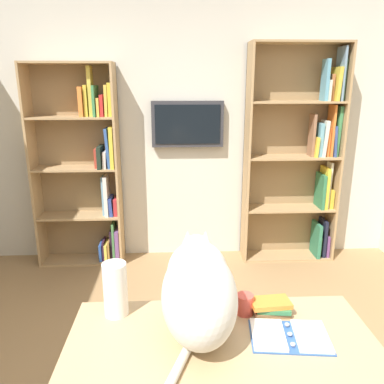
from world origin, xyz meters
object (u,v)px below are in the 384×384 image
object	(u,v)px
open_binder	(290,336)
bookshelf_right	(87,168)
cat	(198,288)
paper_towel_roll	(115,289)
desk	(223,372)
desk_book_stack	(271,307)
bookshelf_left	(303,157)
wall_mounted_tv	(188,124)
coffee_mug	(245,304)

from	to	relation	value
open_binder	bookshelf_right	bearing A→B (deg)	-60.66
cat	paper_towel_roll	size ratio (longest dim) A/B	2.60
desk	open_binder	xyz separation A→B (m)	(-0.29, -0.04, 0.13)
desk_book_stack	bookshelf_left	bearing A→B (deg)	-111.21
wall_mounted_tv	coffee_mug	xyz separation A→B (m)	(-0.18, 2.29, -0.59)
cat	desk_book_stack	xyz separation A→B (m)	(-0.35, -0.10, -0.17)
bookshelf_left	desk	distance (m)	2.72
bookshelf_left	cat	world-z (taller)	bookshelf_left
cat	coffee_mug	distance (m)	0.29
coffee_mug	open_binder	bearing A→B (deg)	130.58
coffee_mug	bookshelf_left	bearing A→B (deg)	-114.02
cat	desk_book_stack	size ratio (longest dim) A/B	3.49
desk_book_stack	coffee_mug	bearing A→B (deg)	-2.86
open_binder	desk_book_stack	world-z (taller)	desk_book_stack
paper_towel_roll	coffee_mug	world-z (taller)	paper_towel_roll
wall_mounted_tv	desk_book_stack	size ratio (longest dim) A/B	3.74
desk	paper_towel_roll	size ratio (longest dim) A/B	5.09
desk	bookshelf_left	bearing A→B (deg)	-114.53
wall_mounted_tv	paper_towel_roll	size ratio (longest dim) A/B	2.79
bookshelf_right	coffee_mug	world-z (taller)	bookshelf_right
bookshelf_left	paper_towel_roll	bearing A→B (deg)	54.11
paper_towel_roll	bookshelf_right	bearing A→B (deg)	-74.87
bookshelf_right	paper_towel_roll	size ratio (longest dim) A/B	7.79
bookshelf_right	desk	world-z (taller)	bookshelf_right
bookshelf_right	open_binder	size ratio (longest dim) A/B	5.68
bookshelf_left	wall_mounted_tv	size ratio (longest dim) A/B	3.05
bookshelf_right	coffee_mug	xyz separation A→B (m)	(-1.19, 2.21, -0.17)
wall_mounted_tv	open_binder	world-z (taller)	wall_mounted_tv
desk	paper_towel_roll	xyz separation A→B (m)	(0.47, -0.26, 0.25)
desk	open_binder	size ratio (longest dim) A/B	3.71
desk	cat	world-z (taller)	cat
bookshelf_left	open_binder	bearing A→B (deg)	70.98
coffee_mug	desk	bearing A→B (deg)	60.79
cat	paper_towel_roll	bearing A→B (deg)	-19.59
bookshelf_right	open_binder	distance (m)	2.76
bookshelf_left	paper_towel_roll	world-z (taller)	bookshelf_left
desk	open_binder	bearing A→B (deg)	-171.30
coffee_mug	cat	bearing A→B (deg)	25.70
bookshelf_left	bookshelf_right	xyz separation A→B (m)	(2.17, 0.00, -0.10)
desk	cat	xyz separation A→B (m)	(0.10, -0.12, 0.33)
bookshelf_right	paper_towel_roll	world-z (taller)	bookshelf_right
bookshelf_left	coffee_mug	size ratio (longest dim) A/B	22.76
paper_towel_roll	desk_book_stack	xyz separation A→B (m)	(-0.72, 0.03, -0.09)
coffee_mug	desk_book_stack	distance (m)	0.13
open_binder	desk_book_stack	xyz separation A→B (m)	(0.03, -0.18, 0.03)
bookshelf_left	open_binder	world-z (taller)	bookshelf_left
bookshelf_left	open_binder	distance (m)	2.56
cat	coffee_mug	xyz separation A→B (m)	(-0.22, -0.11, -0.15)
desk_book_stack	bookshelf_right	bearing A→B (deg)	-59.37
paper_towel_roll	coffee_mug	bearing A→B (deg)	177.58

